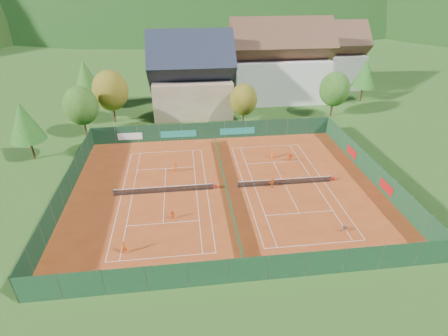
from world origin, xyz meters
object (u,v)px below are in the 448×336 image
at_px(chalet, 192,79).
at_px(hotel_block_b, 326,59).
at_px(ball_hopper, 345,228).
at_px(player_right_near, 272,183).
at_px(player_left_far, 175,167).
at_px(player_right_far_b, 290,157).
at_px(player_left_mid, 173,215).
at_px(hotel_block_a, 279,65).
at_px(player_right_far_a, 273,154).
at_px(player_left_near, 124,248).

xyz_separation_m(chalet, hotel_block_b, (33.00, 14.00, -0.01)).
height_order(ball_hopper, player_right_near, player_right_near).
bearing_deg(player_left_far, chalet, -75.99).
bearing_deg(ball_hopper, player_right_far_b, 94.32).
distance_m(hotel_block_b, player_left_mid, 62.24).
distance_m(player_left_far, player_right_near, 13.95).
xyz_separation_m(ball_hopper, player_left_mid, (-18.74, 4.56, 0.04)).
bearing_deg(chalet, player_left_mid, -96.22).
relative_size(chalet, player_right_far_b, 12.03).
relative_size(chalet, hotel_block_b, 0.94).
bearing_deg(player_left_mid, player_left_far, 100.88).
xyz_separation_m(hotel_block_a, player_right_near, (-9.91, -36.55, -6.61)).
bearing_deg(player_right_far_a, player_left_mid, 11.50).
distance_m(player_left_far, player_right_far_b, 17.23).
bearing_deg(hotel_block_a, chalet, -162.47).
relative_size(hotel_block_a, player_left_near, 13.87).
xyz_separation_m(player_left_near, player_left_far, (5.10, 16.08, -0.03)).
height_order(hotel_block_a, player_left_near, hotel_block_a).
bearing_deg(player_right_far_b, player_left_far, -0.62).
bearing_deg(player_left_mid, player_right_near, 34.25).
height_order(chalet, ball_hopper, chalet).
height_order(hotel_block_b, player_left_far, hotel_block_b).
bearing_deg(player_left_near, hotel_block_b, 42.56).
distance_m(hotel_block_a, player_left_mid, 48.10).
height_order(player_left_mid, player_right_far_a, player_right_far_a).
xyz_separation_m(hotel_block_a, player_right_far_b, (-5.42, -29.55, -6.71)).
relative_size(chalet, player_right_near, 10.47).
distance_m(ball_hopper, player_right_far_a, 18.45).
xyz_separation_m(player_right_near, player_right_far_a, (2.08, 8.30, -0.06)).
xyz_separation_m(hotel_block_b, player_right_far_a, (-21.83, -36.24, -5.91)).
relative_size(player_left_near, player_right_far_b, 1.16).
height_order(ball_hopper, player_right_far_a, player_right_far_a).
xyz_separation_m(hotel_block_a, player_right_far_a, (-7.83, -28.24, -6.67)).
distance_m(player_right_far_a, player_right_far_b, 2.74).
bearing_deg(chalet, player_right_far_b, -60.03).
relative_size(hotel_block_b, player_left_near, 11.10).
relative_size(hotel_block_a, player_right_near, 13.96).
bearing_deg(player_right_far_b, ball_hopper, 89.65).
xyz_separation_m(hotel_block_a, hotel_block_b, (14.00, 8.00, -0.76)).
distance_m(chalet, player_right_far_a, 25.58).
relative_size(ball_hopper, player_right_near, 0.52).
distance_m(ball_hopper, player_left_near, 23.56).
bearing_deg(hotel_block_a, hotel_block_b, 29.74).
relative_size(player_left_mid, player_right_far_b, 0.88).
relative_size(player_left_far, player_right_far_a, 1.05).
bearing_deg(chalet, player_right_near, -73.43).
relative_size(player_left_mid, player_right_far_a, 0.83).
bearing_deg(player_right_far_a, hotel_block_a, -135.89).
bearing_deg(player_right_near, hotel_block_b, 38.25).
bearing_deg(player_left_mid, hotel_block_a, 73.65).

